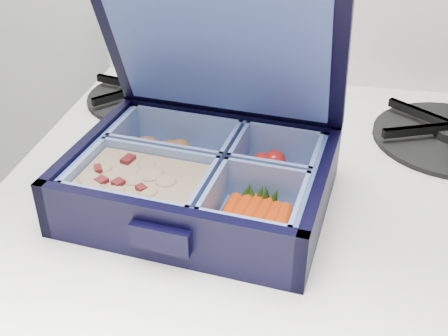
# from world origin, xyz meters

# --- Properties ---
(bento_box) EXTENTS (0.26, 0.21, 0.06)m
(bento_box) POSITION_xyz_m (0.42, 1.60, 1.00)
(bento_box) COLOR black
(bento_box) RESTS_ON stove
(burner_grate_rear) EXTENTS (0.20, 0.20, 0.02)m
(burner_grate_rear) POSITION_xyz_m (0.30, 1.82, 0.98)
(burner_grate_rear) COLOR black
(burner_grate_rear) RESTS_ON stove
(fork) EXTENTS (0.15, 0.10, 0.01)m
(fork) POSITION_xyz_m (0.45, 1.77, 0.97)
(fork) COLOR #B4B4B4
(fork) RESTS_ON stove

